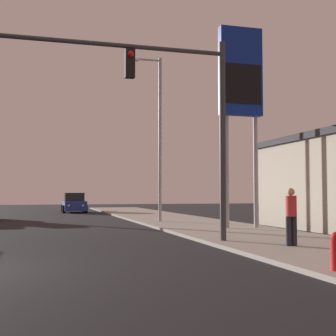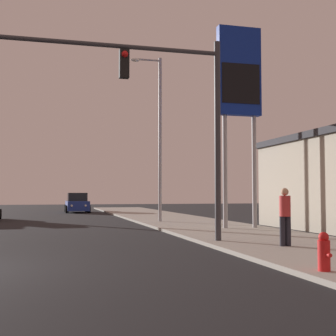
% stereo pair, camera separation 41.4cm
% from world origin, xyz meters
% --- Properties ---
extents(sidewalk_right, '(5.00, 60.00, 0.12)m').
position_xyz_m(sidewalk_right, '(9.50, 10.00, 0.06)').
color(sidewalk_right, '#9E998E').
rests_on(sidewalk_right, ground).
extents(car_blue, '(2.04, 4.32, 1.68)m').
position_xyz_m(car_blue, '(4.67, 30.35, 0.76)').
color(car_blue, navy).
rests_on(car_blue, ground).
extents(traffic_light_mast, '(8.91, 0.36, 6.50)m').
position_xyz_m(traffic_light_mast, '(4.92, 3.60, 4.81)').
color(traffic_light_mast, '#38383D').
rests_on(traffic_light_mast, sidewalk_right).
extents(street_lamp, '(1.74, 0.24, 9.00)m').
position_xyz_m(street_lamp, '(8.03, 14.16, 5.12)').
color(street_lamp, '#99999E').
rests_on(street_lamp, sidewalk_right).
extents(gas_station_sign, '(2.00, 0.42, 9.00)m').
position_xyz_m(gas_station_sign, '(10.49, 8.63, 6.62)').
color(gas_station_sign, '#99999E').
rests_on(gas_station_sign, sidewalk_right).
extents(fire_hydrant, '(0.24, 0.34, 0.76)m').
position_xyz_m(fire_hydrant, '(7.49, -2.49, 0.49)').
color(fire_hydrant, red).
rests_on(fire_hydrant, sidewalk_right).
extents(pedestrian_on_sidewalk, '(0.34, 0.32, 1.67)m').
position_xyz_m(pedestrian_on_sidewalk, '(8.89, 1.63, 1.03)').
color(pedestrian_on_sidewalk, '#23232D').
rests_on(pedestrian_on_sidewalk, sidewalk_right).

